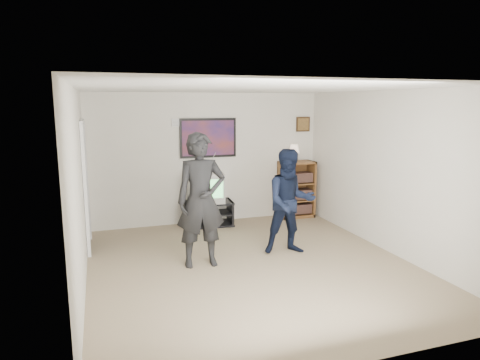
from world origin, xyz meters
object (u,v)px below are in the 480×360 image
crt_television (205,187)px  bookshelf (296,189)px  media_stand (208,213)px  person_short (290,202)px  person_tall (201,200)px

crt_television → bookshelf: 1.92m
media_stand → person_short: 2.13m
crt_television → person_tall: person_tall is taller
bookshelf → crt_television: bearing=-178.5°
media_stand → person_short: person_short is taller
media_stand → crt_television: crt_television is taller
bookshelf → person_tall: person_tall is taller
crt_television → person_tall: size_ratio=0.34×
crt_television → person_tall: 2.02m
person_tall → person_short: bearing=4.6°
person_tall → media_stand: bearing=75.4°
person_short → crt_television: bearing=124.5°
bookshelf → media_stand: bearing=-178.5°
crt_television → person_short: person_short is taller
media_stand → crt_television: (-0.04, 0.00, 0.51)m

